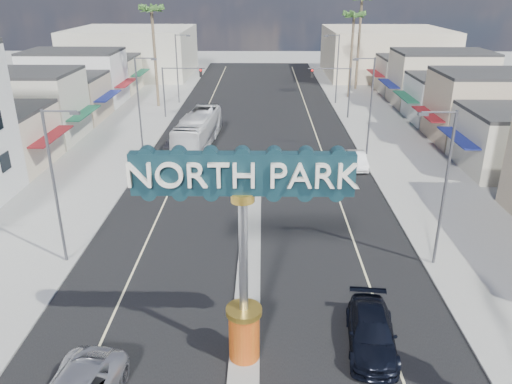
{
  "coord_description": "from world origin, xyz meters",
  "views": [
    {
      "loc": [
        0.72,
        -15.03,
        14.87
      ],
      "look_at": [
        0.39,
        10.06,
        4.44
      ],
      "focal_mm": 35.0,
      "sensor_mm": 36.0,
      "label": 1
    }
  ],
  "objects_px": {
    "streetlight_l_mid": "(140,101)",
    "streetlight_r_near": "(443,182)",
    "traffic_signal_right": "(335,83)",
    "car_parked_right": "(356,160)",
    "palm_left_far": "(152,15)",
    "palm_right_far": "(362,4)",
    "streetlight_r_mid": "(369,102)",
    "palm_right_mid": "(354,19)",
    "traffic_signal_left": "(178,82)",
    "suv_right": "(371,332)",
    "gateway_sign": "(243,237)",
    "streetlight_l_far": "(178,65)",
    "car_parked_left": "(176,141)",
    "city_bus": "(198,130)",
    "streetlight_l_near": "(56,181)",
    "streetlight_r_far": "(336,66)"
  },
  "relations": [
    {
      "from": "gateway_sign",
      "to": "traffic_signal_right",
      "type": "xyz_separation_m",
      "value": [
        9.18,
        42.02,
        -1.65
      ]
    },
    {
      "from": "car_parked_left",
      "to": "suv_right",
      "type": "bearing_deg",
      "value": -61.75
    },
    {
      "from": "streetlight_l_mid",
      "to": "streetlight_r_near",
      "type": "relative_size",
      "value": 1.0
    },
    {
      "from": "streetlight_l_far",
      "to": "palm_right_mid",
      "type": "xyz_separation_m",
      "value": [
        23.43,
        4.0,
        5.54
      ]
    },
    {
      "from": "streetlight_r_far",
      "to": "city_bus",
      "type": "relative_size",
      "value": 0.79
    },
    {
      "from": "streetlight_l_far",
      "to": "palm_right_far",
      "type": "height_order",
      "value": "palm_right_far"
    },
    {
      "from": "palm_right_mid",
      "to": "car_parked_left",
      "type": "distance_m",
      "value": 33.5
    },
    {
      "from": "streetlight_l_mid",
      "to": "streetlight_l_far",
      "type": "bearing_deg",
      "value": 90.0
    },
    {
      "from": "palm_left_far",
      "to": "city_bus",
      "type": "distance_m",
      "value": 21.12
    },
    {
      "from": "car_parked_left",
      "to": "city_bus",
      "type": "xyz_separation_m",
      "value": [
        1.97,
        1.36,
        0.77
      ]
    },
    {
      "from": "palm_right_mid",
      "to": "streetlight_r_far",
      "type": "bearing_deg",
      "value": -122.69
    },
    {
      "from": "streetlight_r_far",
      "to": "streetlight_l_mid",
      "type": "bearing_deg",
      "value": -133.48
    },
    {
      "from": "streetlight_l_mid",
      "to": "streetlight_l_far",
      "type": "distance_m",
      "value": 22.0
    },
    {
      "from": "streetlight_r_far",
      "to": "car_parked_right",
      "type": "bearing_deg",
      "value": -93.22
    },
    {
      "from": "palm_right_far",
      "to": "streetlight_l_near",
      "type": "bearing_deg",
      "value": -116.06
    },
    {
      "from": "streetlight_r_near",
      "to": "streetlight_r_mid",
      "type": "bearing_deg",
      "value": 90.0
    },
    {
      "from": "streetlight_r_mid",
      "to": "palm_right_mid",
      "type": "relative_size",
      "value": 0.74
    },
    {
      "from": "streetlight_l_near",
      "to": "palm_left_far",
      "type": "xyz_separation_m",
      "value": [
        -2.57,
        40.0,
        6.43
      ]
    },
    {
      "from": "traffic_signal_right",
      "to": "streetlight_l_near",
      "type": "xyz_separation_m",
      "value": [
        -19.62,
        -33.99,
        0.79
      ]
    },
    {
      "from": "palm_left_far",
      "to": "palm_right_far",
      "type": "xyz_separation_m",
      "value": [
        28.0,
        12.0,
        0.89
      ]
    },
    {
      "from": "streetlight_l_far",
      "to": "suv_right",
      "type": "xyz_separation_m",
      "value": [
        16.01,
        -49.06,
        -4.33
      ]
    },
    {
      "from": "streetlight_l_near",
      "to": "city_bus",
      "type": "relative_size",
      "value": 0.79
    },
    {
      "from": "streetlight_l_mid",
      "to": "palm_right_far",
      "type": "xyz_separation_m",
      "value": [
        25.43,
        32.0,
        7.32
      ]
    },
    {
      "from": "gateway_sign",
      "to": "streetlight_r_far",
      "type": "bearing_deg",
      "value": 78.22
    },
    {
      "from": "traffic_signal_right",
      "to": "palm_right_mid",
      "type": "distance_m",
      "value": 14.1
    },
    {
      "from": "streetlight_r_mid",
      "to": "car_parked_right",
      "type": "height_order",
      "value": "streetlight_r_mid"
    },
    {
      "from": "streetlight_l_mid",
      "to": "palm_right_mid",
      "type": "bearing_deg",
      "value": 47.97
    },
    {
      "from": "streetlight_r_near",
      "to": "palm_right_mid",
      "type": "bearing_deg",
      "value": 86.81
    },
    {
      "from": "palm_left_far",
      "to": "palm_right_mid",
      "type": "bearing_deg",
      "value": 12.99
    },
    {
      "from": "streetlight_l_far",
      "to": "streetlight_r_far",
      "type": "distance_m",
      "value": 20.87
    },
    {
      "from": "streetlight_l_mid",
      "to": "streetlight_r_mid",
      "type": "distance_m",
      "value": 20.87
    },
    {
      "from": "streetlight_r_near",
      "to": "streetlight_r_far",
      "type": "xyz_separation_m",
      "value": [
        0.0,
        42.0,
        0.0
      ]
    },
    {
      "from": "streetlight_l_mid",
      "to": "streetlight_r_far",
      "type": "relative_size",
      "value": 1.0
    },
    {
      "from": "palm_right_mid",
      "to": "suv_right",
      "type": "height_order",
      "value": "palm_right_mid"
    },
    {
      "from": "palm_right_mid",
      "to": "city_bus",
      "type": "relative_size",
      "value": 1.06
    },
    {
      "from": "streetlight_l_mid",
      "to": "car_parked_left",
      "type": "distance_m",
      "value": 5.31
    },
    {
      "from": "streetlight_l_near",
      "to": "streetlight_r_mid",
      "type": "height_order",
      "value": "same"
    },
    {
      "from": "streetlight_r_mid",
      "to": "suv_right",
      "type": "height_order",
      "value": "streetlight_r_mid"
    },
    {
      "from": "streetlight_r_far",
      "to": "car_parked_left",
      "type": "bearing_deg",
      "value": -131.38
    },
    {
      "from": "traffic_signal_right",
      "to": "car_parked_left",
      "type": "height_order",
      "value": "traffic_signal_right"
    },
    {
      "from": "palm_right_mid",
      "to": "streetlight_l_near",
      "type": "bearing_deg",
      "value": -116.99
    },
    {
      "from": "streetlight_l_mid",
      "to": "suv_right",
      "type": "height_order",
      "value": "streetlight_l_mid"
    },
    {
      "from": "car_parked_left",
      "to": "city_bus",
      "type": "distance_m",
      "value": 2.51
    },
    {
      "from": "suv_right",
      "to": "streetlight_l_far",
      "type": "bearing_deg",
      "value": 114.22
    },
    {
      "from": "streetlight_l_far",
      "to": "car_parked_right",
      "type": "relative_size",
      "value": 2.14
    },
    {
      "from": "traffic_signal_right",
      "to": "car_parked_right",
      "type": "distance_m",
      "value": 17.86
    },
    {
      "from": "traffic_signal_left",
      "to": "car_parked_left",
      "type": "height_order",
      "value": "traffic_signal_left"
    },
    {
      "from": "streetlight_r_mid",
      "to": "palm_right_far",
      "type": "xyz_separation_m",
      "value": [
        4.57,
        32.0,
        7.32
      ]
    },
    {
      "from": "traffic_signal_left",
      "to": "palm_left_far",
      "type": "xyz_separation_m",
      "value": [
        -3.82,
        6.01,
        7.22
      ]
    },
    {
      "from": "streetlight_l_mid",
      "to": "car_parked_right",
      "type": "relative_size",
      "value": 2.14
    }
  ]
}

